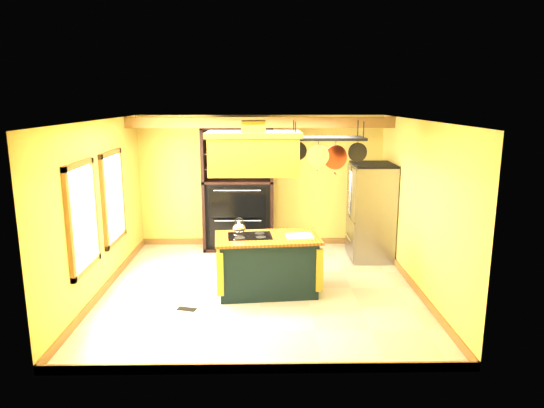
{
  "coord_description": "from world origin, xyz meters",
  "views": [
    {
      "loc": [
        0.08,
        -7.4,
        3.02
      ],
      "look_at": [
        0.19,
        0.3,
        1.34
      ],
      "focal_mm": 32.0,
      "sensor_mm": 36.0,
      "label": 1
    }
  ],
  "objects_px": {
    "pot_rack": "(327,144)",
    "range_hood": "(254,152)",
    "kitchen_island": "(267,264)",
    "refrigerator": "(371,214)",
    "hutch": "(239,203)"
  },
  "relations": [
    {
      "from": "kitchen_island",
      "to": "refrigerator",
      "type": "bearing_deg",
      "value": 34.75
    },
    {
      "from": "pot_rack",
      "to": "refrigerator",
      "type": "distance_m",
      "value": 2.48
    },
    {
      "from": "pot_rack",
      "to": "range_hood",
      "type": "bearing_deg",
      "value": -179.84
    },
    {
      "from": "range_hood",
      "to": "kitchen_island",
      "type": "bearing_deg",
      "value": 0.18
    },
    {
      "from": "pot_rack",
      "to": "refrigerator",
      "type": "relative_size",
      "value": 0.65
    },
    {
      "from": "refrigerator",
      "to": "hutch",
      "type": "relative_size",
      "value": 0.72
    },
    {
      "from": "kitchen_island",
      "to": "pot_rack",
      "type": "relative_size",
      "value": 1.46
    },
    {
      "from": "kitchen_island",
      "to": "pot_rack",
      "type": "distance_m",
      "value": 2.09
    },
    {
      "from": "range_hood",
      "to": "refrigerator",
      "type": "xyz_separation_m",
      "value": [
        2.18,
        1.68,
        -1.37
      ]
    },
    {
      "from": "hutch",
      "to": "kitchen_island",
      "type": "bearing_deg",
      "value": -76.48
    },
    {
      "from": "refrigerator",
      "to": "kitchen_island",
      "type": "bearing_deg",
      "value": -139.69
    },
    {
      "from": "refrigerator",
      "to": "hutch",
      "type": "height_order",
      "value": "hutch"
    },
    {
      "from": "kitchen_island",
      "to": "range_hood",
      "type": "xyz_separation_m",
      "value": [
        -0.2,
        -0.0,
        1.77
      ]
    },
    {
      "from": "kitchen_island",
      "to": "refrigerator",
      "type": "height_order",
      "value": "refrigerator"
    },
    {
      "from": "pot_rack",
      "to": "hutch",
      "type": "xyz_separation_m",
      "value": [
        -1.48,
        2.37,
        -1.4
      ]
    }
  ]
}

